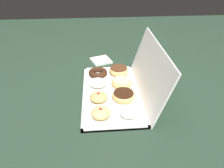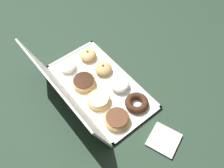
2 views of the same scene
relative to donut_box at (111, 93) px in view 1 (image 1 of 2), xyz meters
name	(u,v)px [view 1 (image 1 of 2)]	position (x,y,z in m)	size (l,w,h in m)	color
ground_plane	(111,94)	(0.00, 0.00, -0.01)	(3.00, 3.00, 0.00)	#233828
donut_box	(111,93)	(0.00, 0.00, 0.00)	(0.55, 0.30, 0.01)	white
box_lid_open	(149,70)	(0.00, 0.19, 0.13)	(0.55, 0.28, 0.01)	white
chocolate_cake_ring_donut_0	(98,73)	(-0.19, -0.07, 0.02)	(0.11, 0.11, 0.03)	#381E11
powdered_filled_donut_1	(98,83)	(-0.06, -0.07, 0.03)	(0.09, 0.09, 0.04)	white
jelly_filled_donut_2	(99,97)	(0.07, -0.07, 0.03)	(0.09, 0.09, 0.05)	tan
jelly_filled_donut_3	(101,113)	(0.19, -0.06, 0.03)	(0.09, 0.09, 0.05)	#E5B770
chocolate_frosted_donut_4	(119,70)	(-0.20, 0.06, 0.03)	(0.12, 0.12, 0.04)	tan
glazed_ring_donut_5	(122,82)	(-0.07, 0.06, 0.02)	(0.11, 0.11, 0.04)	tan
chocolate_frosted_donut_6	(124,95)	(0.06, 0.06, 0.02)	(0.12, 0.12, 0.04)	tan
powdered_filled_donut_7	(129,112)	(0.19, 0.07, 0.02)	(0.08, 0.08, 0.04)	white
napkin_stack	(101,60)	(-0.39, -0.04, 0.00)	(0.12, 0.12, 0.01)	white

